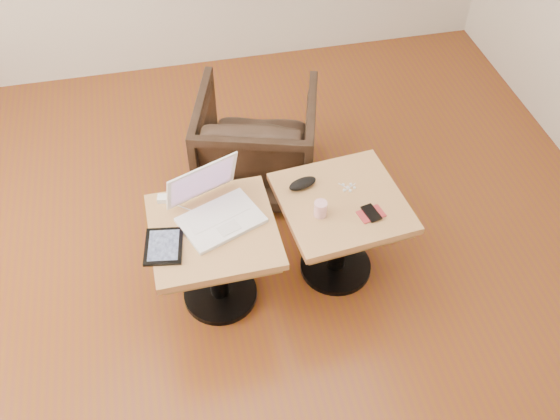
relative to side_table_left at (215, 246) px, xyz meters
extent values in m
cube|color=brown|center=(0.10, -0.06, -0.40)|extent=(4.50, 4.50, 0.01)
cylinder|color=black|center=(0.00, 0.00, -0.38)|extent=(0.38, 0.38, 0.03)
cylinder|color=black|center=(0.00, 0.00, -0.14)|extent=(0.10, 0.10, 0.46)
cube|color=brown|center=(0.00, 0.00, 0.07)|extent=(0.55, 0.55, 0.04)
cube|color=#AD6F40|center=(0.00, 0.00, 0.11)|extent=(0.60, 0.60, 0.04)
cylinder|color=black|center=(0.64, 0.05, -0.38)|extent=(0.38, 0.38, 0.03)
cylinder|color=black|center=(0.64, 0.05, -0.14)|extent=(0.10, 0.10, 0.46)
cube|color=brown|center=(0.64, 0.05, 0.07)|extent=(0.59, 0.59, 0.04)
cube|color=#AD6F40|center=(0.64, 0.05, 0.11)|extent=(0.64, 0.64, 0.04)
cube|color=white|center=(0.04, 0.03, 0.14)|extent=(0.43, 0.37, 0.02)
cube|color=silver|center=(0.03, 0.07, 0.15)|extent=(0.32, 0.22, 0.00)
cube|color=silver|center=(0.07, -0.03, 0.15)|extent=(0.12, 0.10, 0.00)
cube|color=white|center=(-0.02, 0.18, 0.27)|extent=(0.37, 0.21, 0.24)
cube|color=brown|center=(-0.02, 0.18, 0.27)|extent=(0.32, 0.17, 0.20)
cube|color=black|center=(-0.23, -0.07, 0.14)|extent=(0.20, 0.24, 0.01)
cube|color=#191E38|center=(-0.23, -0.07, 0.15)|extent=(0.16, 0.20, 0.00)
cube|color=white|center=(-0.21, 0.23, 0.15)|extent=(0.05, 0.05, 0.03)
ellipsoid|color=black|center=(0.47, 0.18, 0.16)|extent=(0.16, 0.11, 0.05)
cylinder|color=pink|center=(0.51, -0.02, 0.17)|extent=(0.09, 0.09, 0.08)
sphere|color=white|center=(0.69, 0.12, 0.14)|extent=(0.02, 0.02, 0.02)
sphere|color=white|center=(0.71, 0.13, 0.14)|extent=(0.02, 0.02, 0.02)
sphere|color=white|center=(0.67, 0.14, 0.14)|extent=(0.02, 0.02, 0.02)
sphere|color=white|center=(0.72, 0.11, 0.14)|extent=(0.02, 0.02, 0.02)
sphere|color=white|center=(0.67, 0.10, 0.14)|extent=(0.02, 0.02, 0.02)
sphere|color=white|center=(0.69, 0.09, 0.14)|extent=(0.02, 0.02, 0.02)
cylinder|color=white|center=(0.69, 0.12, 0.14)|extent=(0.08, 0.05, 0.00)
cube|color=maroon|center=(0.75, -0.08, 0.14)|extent=(0.14, 0.11, 0.01)
cube|color=black|center=(0.75, -0.08, 0.14)|extent=(0.08, 0.12, 0.01)
imported|color=black|center=(0.36, 0.81, -0.09)|extent=(0.84, 0.85, 0.63)
camera|label=1|loc=(-0.11, -1.95, 2.31)|focal=40.00mm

